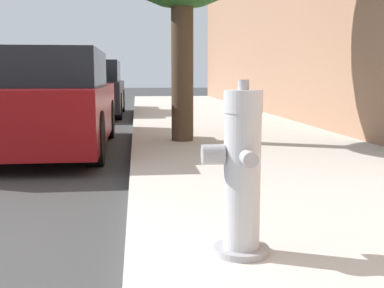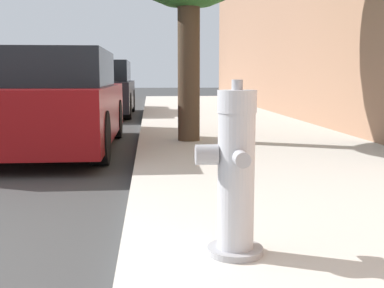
{
  "view_description": "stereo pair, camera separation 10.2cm",
  "coord_description": "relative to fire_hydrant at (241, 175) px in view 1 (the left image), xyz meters",
  "views": [
    {
      "loc": [
        1.93,
        -2.13,
        1.07
      ],
      "look_at": [
        2.34,
        1.5,
        0.55
      ],
      "focal_mm": 45.0,
      "sensor_mm": 36.0,
      "label": 1
    },
    {
      "loc": [
        2.03,
        -2.14,
        1.07
      ],
      "look_at": [
        2.34,
        1.5,
        0.55
      ],
      "focal_mm": 45.0,
      "sensor_mm": 36.0,
      "label": 2
    }
  ],
  "objects": [
    {
      "name": "fire_hydrant",
      "position": [
        0.0,
        0.0,
        0.0
      ],
      "size": [
        0.36,
        0.39,
        0.92
      ],
      "color": "#97979C",
      "rests_on": "sidewalk_slab"
    },
    {
      "name": "parked_car_near",
      "position": [
        -1.81,
        4.57,
        0.14
      ],
      "size": [
        1.75,
        4.14,
        1.41
      ],
      "color": "maroon",
      "rests_on": "ground_plane"
    },
    {
      "name": "parked_car_mid",
      "position": [
        -1.83,
        10.58,
        0.15
      ],
      "size": [
        1.87,
        4.08,
        1.44
      ],
      "color": "black",
      "rests_on": "ground_plane"
    }
  ]
}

